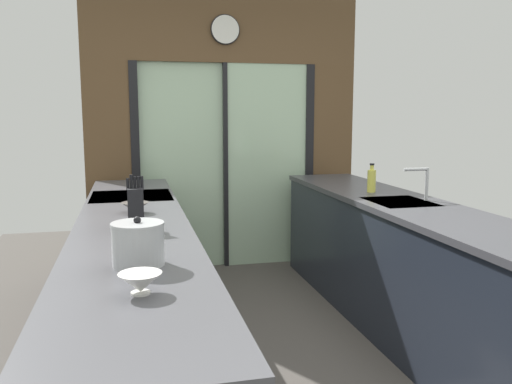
{
  "coord_description": "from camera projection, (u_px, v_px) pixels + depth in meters",
  "views": [
    {
      "loc": [
        -0.91,
        -2.69,
        1.52
      ],
      "look_at": [
        -0.04,
        0.94,
        0.96
      ],
      "focal_mm": 36.93,
      "sensor_mm": 36.0,
      "label": 1
    }
  ],
  "objects": [
    {
      "name": "mixing_bowl_near",
      "position": [
        140.0,
        283.0,
        1.76
      ],
      "size": [
        0.15,
        0.15,
        0.07
      ],
      "color": "silver",
      "rests_on": "left_counter_run"
    },
    {
      "name": "back_wall_unit",
      "position": [
        225.0,
        113.0,
        5.11
      ],
      "size": [
        2.64,
        0.12,
        2.7
      ],
      "color": "brown",
      "rests_on": "ground_plane"
    },
    {
      "name": "knife_block",
      "position": [
        136.0,
        207.0,
        2.75
      ],
      "size": [
        0.09,
        0.14,
        0.29
      ],
      "color": "black",
      "rests_on": "left_counter_run"
    },
    {
      "name": "mixing_bowl_far",
      "position": [
        135.0,
        207.0,
        3.2
      ],
      "size": [
        0.17,
        0.17,
        0.07
      ],
      "color": "#514C47",
      "rests_on": "left_counter_run"
    },
    {
      "name": "oven_range",
      "position": [
        134.0,
        257.0,
        3.95
      ],
      "size": [
        0.6,
        0.6,
        0.92
      ],
      "color": "black",
      "rests_on": "ground_plane"
    },
    {
      "name": "stock_pot",
      "position": [
        138.0,
        244.0,
        2.09
      ],
      "size": [
        0.21,
        0.21,
        0.2
      ],
      "color": "#B7BABC",
      "rests_on": "left_counter_run"
    },
    {
      "name": "soap_bottle_far",
      "position": [
        372.0,
        180.0,
        4.04
      ],
      "size": [
        0.06,
        0.06,
        0.22
      ],
      "color": "#D1CC4C",
      "rests_on": "right_counter_run"
    },
    {
      "name": "sink_faucet",
      "position": [
        422.0,
        178.0,
        3.64
      ],
      "size": [
        0.19,
        0.02,
        0.23
      ],
      "color": "#B7BABC",
      "rests_on": "right_counter_run"
    },
    {
      "name": "ground_plane",
      "position": [
        273.0,
        339.0,
        3.61
      ],
      "size": [
        5.04,
        7.6,
        0.02
      ],
      "primitive_type": "cube",
      "color": "#4C4742"
    },
    {
      "name": "right_counter_run",
      "position": [
        419.0,
        276.0,
        3.46
      ],
      "size": [
        0.62,
        3.8,
        0.92
      ],
      "color": "#1E232D",
      "rests_on": "ground_plane"
    },
    {
      "name": "left_counter_run",
      "position": [
        135.0,
        308.0,
        2.87
      ],
      "size": [
        0.62,
        3.8,
        0.92
      ],
      "color": "#1E232D",
      "rests_on": "ground_plane"
    }
  ]
}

